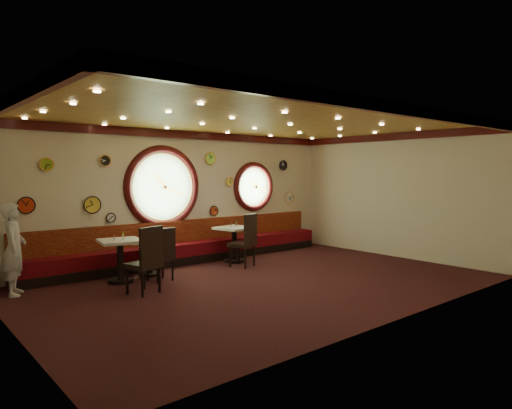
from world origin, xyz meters
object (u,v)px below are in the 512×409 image
Objects in this scene: condiment_c_bottle at (236,224)px; condiment_c_pepper at (236,225)px; chair_a at (147,256)px; condiment_c_salt at (231,225)px; condiment_b_pepper at (150,238)px; condiment_a_salt at (114,238)px; condiment_a_bottle at (123,235)px; table_a at (120,256)px; chair_b at (163,251)px; chair_c at (246,237)px; table_b at (150,253)px; condiment_b_salt at (146,237)px; condiment_b_bottle at (149,236)px; table_c at (234,240)px; condiment_a_pepper at (123,237)px; waiter at (14,249)px.

condiment_c_pepper is at bearing -133.34° from condiment_c_bottle.
chair_a reaches higher than condiment_c_salt.
condiment_a_salt is at bearing -169.62° from condiment_b_pepper.
table_a is at bearing -139.13° from condiment_a_bottle.
condiment_c_salt is 0.12m from condiment_c_pepper.
chair_c is (2.16, 0.01, 0.09)m from chair_b.
condiment_c_bottle is (2.40, 0.09, 0.45)m from table_b.
condiment_b_salt is at bearing 48.55° from chair_a.
condiment_a_bottle is 0.72m from condiment_b_bottle.
table_a is 8.25× the size of condiment_b_salt.
condiment_c_salt is (3.10, 0.29, 0.01)m from condiment_a_salt.
condiment_b_salt is at bearing 84.88° from chair_b.
condiment_c_salt is at bearing 10.37° from chair_a.
table_c is 6.47× the size of condiment_a_bottle.
condiment_a_pepper is at bearing -17.23° from table_a.
table_c is 6.68× the size of condiment_c_bottle.
condiment_c_bottle is at bearing 5.00° from condiment_a_salt.
condiment_c_pepper is (2.99, 0.22, 0.00)m from condiment_a_pepper.
table_b is 2.60m from waiter.
condiment_a_salt is 0.16m from condiment_a_pepper.
condiment_a_bottle is (0.22, 0.08, 0.03)m from condiment_a_salt.
condiment_c_salt is at bearing 6.31° from condiment_a_pepper.
waiter is (-2.57, 0.13, 0.35)m from table_b.
condiment_a_salt reaches higher than table_c.
table_c is 2.41m from chair_b.
condiment_a_bottle is (-2.90, -0.13, 0.39)m from table_c.
waiter is at bearing 179.44° from condiment_b_bottle.
table_c is 0.69m from chair_c.
condiment_c_bottle is at bearing 0.42° from condiment_b_salt.
table_c is 2.99m from condiment_a_pepper.
condiment_c_bottle is (0.09, 0.10, 0.02)m from condiment_c_pepper.
chair_a reaches higher than condiment_a_bottle.
waiter reaches higher than condiment_a_pepper.
waiter is at bearing 176.15° from condiment_b_pepper.
table_b is 6.18× the size of condiment_b_bottle.
condiment_b_bottle is (-2.07, 0.74, 0.13)m from chair_c.
chair_c reaches higher than condiment_c_pepper.
condiment_b_salt is at bearing -179.32° from condiment_c_salt.
waiter is (-2.56, 0.17, 0.01)m from condiment_b_pepper.
table_a is 1.88m from waiter.
condiment_a_bottle is (-0.59, 0.54, 0.31)m from chair_b.
table_b is 6.55× the size of condiment_a_bottle.
table_a is at bearing -158.54° from condiment_b_bottle.
condiment_c_pepper is 0.14m from condiment_c_bottle.
condiment_a_pepper is 3.10m from condiment_c_bottle.
chair_b reaches higher than condiment_c_bottle.
chair_c is 5.63× the size of condiment_c_bottle.
table_b is at bearing 12.83° from condiment_a_salt.
table_c is 8.19× the size of condiment_b_salt.
condiment_b_salt is 1.10× the size of condiment_c_pepper.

